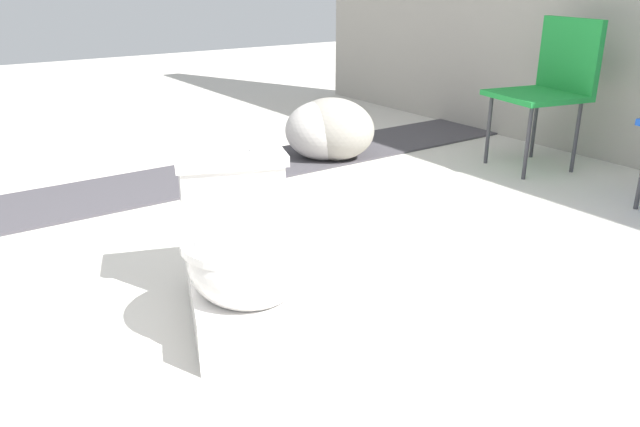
{
  "coord_description": "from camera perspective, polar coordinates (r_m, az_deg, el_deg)",
  "views": [
    {
      "loc": [
        1.75,
        -0.87,
        1.06
      ],
      "look_at": [
        0.14,
        0.26,
        0.3
      ],
      "focal_mm": 35.0,
      "sensor_mm": 36.0,
      "label": 1
    }
  ],
  "objects": [
    {
      "name": "boulder_far",
      "position": [
        3.77,
        1.18,
        7.71
      ],
      "size": [
        0.64,
        0.6,
        0.38
      ],
      "primitive_type": "ellipsoid",
      "rotation": [
        0.0,
        0.0,
        0.59
      ],
      "color": "gray",
      "rests_on": "ground"
    },
    {
      "name": "boulder_near",
      "position": [
        3.78,
        0.39,
        7.61
      ],
      "size": [
        0.59,
        0.61,
        0.36
      ],
      "primitive_type": "ellipsoid",
      "rotation": [
        0.0,
        0.0,
        0.96
      ],
      "color": "#B7B2AD",
      "rests_on": "ground"
    },
    {
      "name": "folding_chair_left",
      "position": [
        3.81,
        20.45,
        11.53
      ],
      "size": [
        0.52,
        0.52,
        0.83
      ],
      "rotation": [
        0.0,
        0.0,
        -1.78
      ],
      "color": "#1E8C38",
      "rests_on": "ground"
    },
    {
      "name": "gravel_strip",
      "position": [
        3.54,
        -10.58,
        3.4
      ],
      "size": [
        0.56,
        8.0,
        0.01
      ],
      "primitive_type": "cube",
      "color": "#423F44",
      "rests_on": "ground"
    },
    {
      "name": "toilet",
      "position": [
        1.99,
        -7.08,
        -3.95
      ],
      "size": [
        0.72,
        0.56,
        0.52
      ],
      "rotation": [
        0.0,
        0.0,
        -0.35
      ],
      "color": "white",
      "rests_on": "ground"
    },
    {
      "name": "ground_plane",
      "position": [
        2.22,
        -7.55,
        -7.59
      ],
      "size": [
        14.0,
        14.0,
        0.0
      ],
      "primitive_type": "plane",
      "color": "beige"
    }
  ]
}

